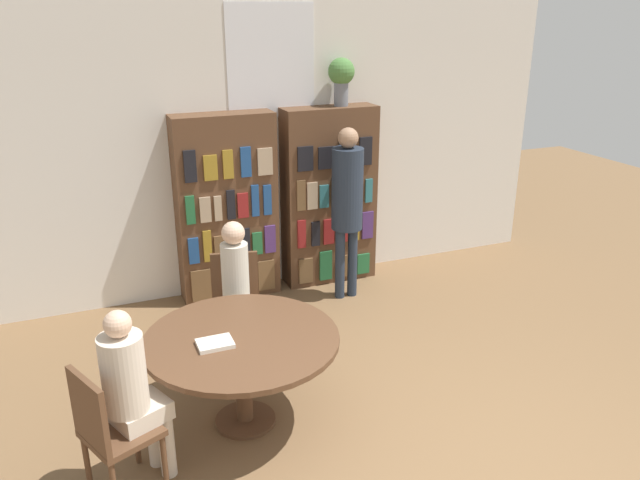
% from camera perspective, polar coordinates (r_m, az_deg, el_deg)
% --- Properties ---
extents(wall_back, '(6.40, 0.07, 3.00)m').
position_cam_1_polar(wall_back, '(6.54, -4.38, 8.60)').
color(wall_back, silver).
rests_on(wall_back, ground_plane).
extents(bookshelf_left, '(1.00, 0.34, 1.90)m').
position_cam_1_polar(bookshelf_left, '(6.36, -8.51, 2.84)').
color(bookshelf_left, brown).
rests_on(bookshelf_left, ground_plane).
extents(bookshelf_right, '(1.00, 0.34, 1.90)m').
position_cam_1_polar(bookshelf_right, '(6.70, 0.85, 3.99)').
color(bookshelf_right, brown).
rests_on(bookshelf_right, ground_plane).
extents(flower_vase, '(0.27, 0.27, 0.48)m').
position_cam_1_polar(flower_vase, '(6.51, 1.96, 14.75)').
color(flower_vase, slate).
rests_on(flower_vase, bookshelf_right).
extents(reading_table, '(1.37, 1.37, 0.71)m').
position_cam_1_polar(reading_table, '(4.46, -7.15, -9.85)').
color(reading_table, brown).
rests_on(reading_table, ground_plane).
extents(chair_near_camera, '(0.53, 0.53, 0.89)m').
position_cam_1_polar(chair_near_camera, '(4.08, -18.76, -15.99)').
color(chair_near_camera, brown).
rests_on(chair_near_camera, ground_plane).
extents(chair_left_side, '(0.48, 0.48, 0.89)m').
position_cam_1_polar(chair_left_side, '(5.42, -7.67, -5.44)').
color(chair_left_side, brown).
rests_on(chair_left_side, ground_plane).
extents(seated_reader_left, '(0.29, 0.37, 1.25)m').
position_cam_1_polar(seated_reader_left, '(5.16, -7.68, -4.31)').
color(seated_reader_left, beige).
rests_on(seated_reader_left, ground_plane).
extents(seated_reader_right, '(0.41, 0.37, 1.23)m').
position_cam_1_polar(seated_reader_right, '(4.03, -16.78, -12.81)').
color(seated_reader_right, beige).
rests_on(seated_reader_right, ground_plane).
extents(librarian_standing, '(0.31, 0.58, 1.77)m').
position_cam_1_polar(librarian_standing, '(6.21, 2.50, 4.05)').
color(librarian_standing, '#232D3D').
rests_on(librarian_standing, ground_plane).
extents(open_book_on_table, '(0.24, 0.18, 0.03)m').
position_cam_1_polar(open_book_on_table, '(4.32, -9.57, -9.32)').
color(open_book_on_table, silver).
rests_on(open_book_on_table, reading_table).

